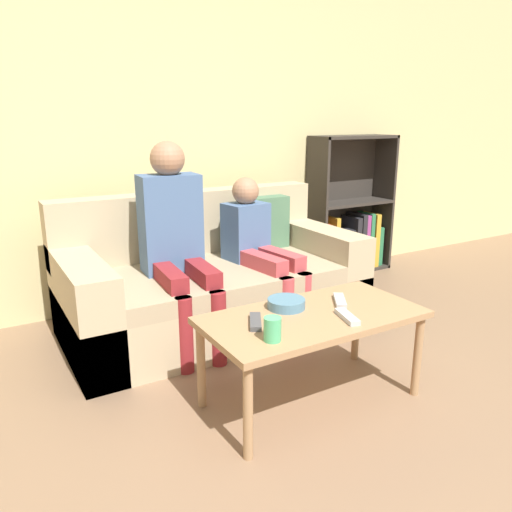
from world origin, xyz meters
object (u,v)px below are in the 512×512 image
Objects in this scene: cup_near at (272,329)px; tv_remote_1 at (347,317)px; person_child at (259,244)px; tv_remote_2 at (340,301)px; person_adult at (175,232)px; snack_bowl at (286,303)px; tv_remote_0 at (256,322)px; bookshelf at (348,224)px; couch at (213,284)px; coffee_table at (313,324)px.

tv_remote_1 is at bearing 2.66° from cup_near.
tv_remote_2 is at bearing -101.47° from person_child.
person_adult is 6.64× the size of snack_bowl.
bookshelf is at bearing 68.92° from tv_remote_0.
person_adult is 1.25× the size of person_child.
tv_remote_1 is (-0.16, -1.03, -0.09)m from person_child.
couch is 10.26× the size of snack_bowl.
bookshelf is 2.20m from tv_remote_1.
couch is 0.48m from person_adult.
person_child is 5.31× the size of snack_bowl.
tv_remote_2 is (-1.33, -1.50, 0.03)m from bookshelf.
bookshelf is 6.74× the size of tv_remote_0.
tv_remote_0 is at bearing 81.72° from cup_near.
person_adult reaches higher than couch.
couch is 0.39m from person_child.
person_child is at bearing -25.37° from couch.
person_child is 1.19m from cup_near.
couch is at bearing 135.49° from tv_remote_2.
tv_remote_1 is 1.00× the size of snack_bowl.
person_adult is 6.65× the size of tv_remote_1.
person_adult is 1.11m from cup_near.
coffee_table is 5.73× the size of tv_remote_1.
tv_remote_1 reaches higher than coffee_table.
cup_near is at bearing -125.92° from person_child.
couch is at bearing 90.61° from coffee_table.
bookshelf is 1.92m from person_adult.
couch is 1.04m from coffee_table.
bookshelf is at bearing 18.30° from couch.
couch reaches higher than cup_near.
coffee_table is (-1.53, -1.55, -0.02)m from bookshelf.
coffee_table is at bearing -134.73° from bookshelf.
snack_bowl is at bearing -71.10° from person_adult.
person_adult is at bearing 167.99° from person_child.
snack_bowl is (0.22, 0.09, 0.01)m from tv_remote_0.
person_child is 5.59× the size of tv_remote_2.
couch reaches higher than tv_remote_1.
snack_bowl is at bearing 137.82° from tv_remote_1.
bookshelf reaches higher than cup_near.
coffee_table is at bearing -113.34° from person_child.
person_child is 0.87m from tv_remote_2.
tv_remote_1 is at bearing -106.46° from person_child.
couch reaches higher than tv_remote_2.
cup_near is (-0.31, -0.14, 0.10)m from coffee_table.
bookshelf is 1.15× the size of coffee_table.
snack_bowl is at bearing -138.30° from bookshelf.
person_child is at bearing 68.04° from snack_bowl.
person_child is at bearing 61.86° from cup_near.
couch is 10.79× the size of tv_remote_2.
coffee_table is 0.35m from cup_near.
person_child is 1.05m from tv_remote_1.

